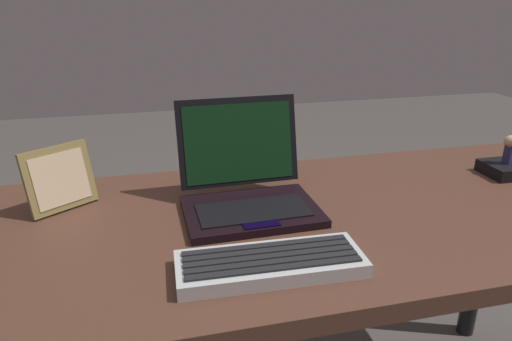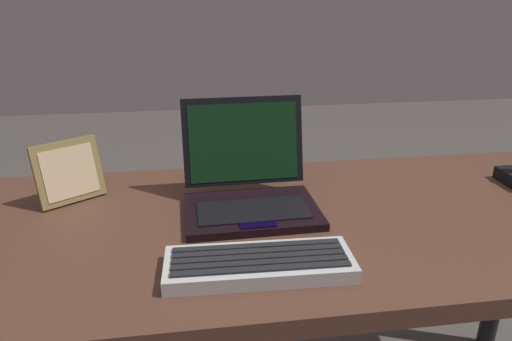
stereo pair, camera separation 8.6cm
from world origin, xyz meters
name	(u,v)px [view 1 (the left image)]	position (x,y,z in m)	size (l,w,h in m)	color
desk	(279,248)	(0.00, 0.00, 0.64)	(1.76, 0.68, 0.72)	#4D2F22
laptop_front	(247,188)	(-0.06, 0.06, 0.77)	(0.30, 0.27, 0.24)	black
external_keyboard	(270,263)	(-0.08, -0.20, 0.74)	(0.34, 0.13, 0.03)	#B6BABB
photo_frame	(60,179)	(-0.48, 0.16, 0.80)	(0.15, 0.12, 0.15)	olive
figurine_stand	(504,169)	(0.67, 0.10, 0.74)	(0.11, 0.11, 0.03)	black
figurine	(509,147)	(0.67, 0.10, 0.80)	(0.03, 0.03, 0.08)	navy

